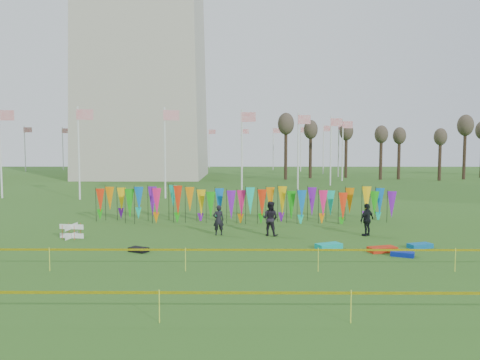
{
  "coord_description": "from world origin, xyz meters",
  "views": [
    {
      "loc": [
        0.1,
        -20.07,
        4.77
      ],
      "look_at": [
        -0.06,
        6.0,
        2.77
      ],
      "focal_mm": 35.0,
      "sensor_mm": 36.0,
      "label": 1
    }
  ],
  "objects_px": {
    "kite_bag_blue": "(402,254)",
    "box_kite": "(72,231)",
    "kite_bag_black": "(139,250)",
    "person_left": "(218,220)",
    "kite_bag_teal": "(420,246)",
    "person_mid": "(270,218)",
    "kite_bag_red": "(382,249)",
    "person_right": "(367,220)",
    "kite_bag_turquoise": "(329,246)"
  },
  "relations": [
    {
      "from": "kite_bag_black",
      "to": "kite_bag_teal",
      "type": "distance_m",
      "value": 12.82
    },
    {
      "from": "kite_bag_red",
      "to": "person_left",
      "type": "bearing_deg",
      "value": 152.95
    },
    {
      "from": "kite_bag_teal",
      "to": "kite_bag_black",
      "type": "bearing_deg",
      "value": -176.23
    },
    {
      "from": "person_right",
      "to": "kite_bag_turquoise",
      "type": "xyz_separation_m",
      "value": [
        -2.53,
        -3.0,
        -0.73
      ]
    },
    {
      "from": "box_kite",
      "to": "person_right",
      "type": "height_order",
      "value": "person_right"
    },
    {
      "from": "person_left",
      "to": "person_mid",
      "type": "distance_m",
      "value": 2.71
    },
    {
      "from": "box_kite",
      "to": "person_mid",
      "type": "relative_size",
      "value": 0.41
    },
    {
      "from": "person_left",
      "to": "kite_bag_blue",
      "type": "distance_m",
      "value": 9.34
    },
    {
      "from": "kite_bag_black",
      "to": "kite_bag_teal",
      "type": "relative_size",
      "value": 0.76
    },
    {
      "from": "person_left",
      "to": "person_mid",
      "type": "relative_size",
      "value": 0.88
    },
    {
      "from": "person_mid",
      "to": "kite_bag_red",
      "type": "bearing_deg",
      "value": 167.3
    },
    {
      "from": "box_kite",
      "to": "person_left",
      "type": "distance_m",
      "value": 7.48
    },
    {
      "from": "kite_bag_black",
      "to": "kite_bag_teal",
      "type": "xyz_separation_m",
      "value": [
        12.8,
        0.84,
        0.01
      ]
    },
    {
      "from": "person_left",
      "to": "kite_bag_black",
      "type": "bearing_deg",
      "value": 37.96
    },
    {
      "from": "kite_bag_blue",
      "to": "kite_bag_teal",
      "type": "distance_m",
      "value": 2.11
    },
    {
      "from": "person_left",
      "to": "kite_bag_black",
      "type": "distance_m",
      "value": 5.15
    },
    {
      "from": "kite_bag_red",
      "to": "kite_bag_teal",
      "type": "xyz_separation_m",
      "value": [
        1.97,
        0.81,
        -0.01
      ]
    },
    {
      "from": "person_right",
      "to": "kite_bag_turquoise",
      "type": "distance_m",
      "value": 3.99
    },
    {
      "from": "box_kite",
      "to": "kite_bag_blue",
      "type": "bearing_deg",
      "value": -13.46
    },
    {
      "from": "kite_bag_blue",
      "to": "kite_bag_teal",
      "type": "relative_size",
      "value": 0.86
    },
    {
      "from": "person_right",
      "to": "kite_bag_black",
      "type": "relative_size",
      "value": 2.04
    },
    {
      "from": "box_kite",
      "to": "kite_bag_teal",
      "type": "bearing_deg",
      "value": -7.1
    },
    {
      "from": "kite_bag_blue",
      "to": "kite_bag_black",
      "type": "relative_size",
      "value": 1.13
    },
    {
      "from": "kite_bag_blue",
      "to": "kite_bag_red",
      "type": "height_order",
      "value": "kite_bag_red"
    },
    {
      "from": "kite_bag_teal",
      "to": "kite_bag_turquoise",
      "type": "bearing_deg",
      "value": -178.12
    },
    {
      "from": "person_right",
      "to": "kite_bag_black",
      "type": "xyz_separation_m",
      "value": [
        -11.1,
        -3.7,
        -0.75
      ]
    },
    {
      "from": "person_left",
      "to": "kite_bag_teal",
      "type": "height_order",
      "value": "person_left"
    },
    {
      "from": "person_left",
      "to": "kite_bag_black",
      "type": "xyz_separation_m",
      "value": [
        -3.35,
        -3.85,
        -0.7
      ]
    },
    {
      "from": "person_left",
      "to": "person_right",
      "type": "relative_size",
      "value": 0.93
    },
    {
      "from": "kite_bag_teal",
      "to": "person_right",
      "type": "bearing_deg",
      "value": 120.64
    },
    {
      "from": "kite_bag_blue",
      "to": "kite_bag_teal",
      "type": "height_order",
      "value": "kite_bag_teal"
    },
    {
      "from": "person_mid",
      "to": "kite_bag_turquoise",
      "type": "xyz_separation_m",
      "value": [
        2.51,
        -3.04,
        -0.78
      ]
    },
    {
      "from": "kite_bag_turquoise",
      "to": "kite_bag_red",
      "type": "bearing_deg",
      "value": -16.54
    },
    {
      "from": "box_kite",
      "to": "person_mid",
      "type": "bearing_deg",
      "value": 4.54
    },
    {
      "from": "box_kite",
      "to": "kite_bag_teal",
      "type": "distance_m",
      "value": 16.99
    },
    {
      "from": "person_left",
      "to": "kite_bag_turquoise",
      "type": "xyz_separation_m",
      "value": [
        5.22,
        -3.15,
        -0.68
      ]
    },
    {
      "from": "kite_bag_blue",
      "to": "kite_bag_teal",
      "type": "bearing_deg",
      "value": 49.97
    },
    {
      "from": "kite_bag_turquoise",
      "to": "kite_bag_blue",
      "type": "distance_m",
      "value": 3.23
    },
    {
      "from": "person_mid",
      "to": "person_right",
      "type": "relative_size",
      "value": 1.06
    },
    {
      "from": "kite_bag_blue",
      "to": "kite_bag_black",
      "type": "height_order",
      "value": "kite_bag_blue"
    },
    {
      "from": "person_mid",
      "to": "kite_bag_red",
      "type": "height_order",
      "value": "person_mid"
    },
    {
      "from": "kite_bag_red",
      "to": "kite_bag_black",
      "type": "distance_m",
      "value": 10.82
    },
    {
      "from": "kite_bag_blue",
      "to": "person_left",
      "type": "bearing_deg",
      "value": 150.27
    },
    {
      "from": "kite_bag_teal",
      "to": "person_mid",
      "type": "bearing_deg",
      "value": 156.68
    },
    {
      "from": "box_kite",
      "to": "kite_bag_teal",
      "type": "relative_size",
      "value": 0.67
    },
    {
      "from": "kite_bag_blue",
      "to": "box_kite",
      "type": "bearing_deg",
      "value": 166.54
    },
    {
      "from": "box_kite",
      "to": "kite_bag_teal",
      "type": "xyz_separation_m",
      "value": [
        16.86,
        -2.1,
        -0.26
      ]
    },
    {
      "from": "person_mid",
      "to": "kite_bag_blue",
      "type": "relative_size",
      "value": 1.91
    },
    {
      "from": "person_left",
      "to": "kite_bag_red",
      "type": "relative_size",
      "value": 1.27
    },
    {
      "from": "kite_bag_blue",
      "to": "kite_bag_turquoise",
      "type": "bearing_deg",
      "value": 152.81
    }
  ]
}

